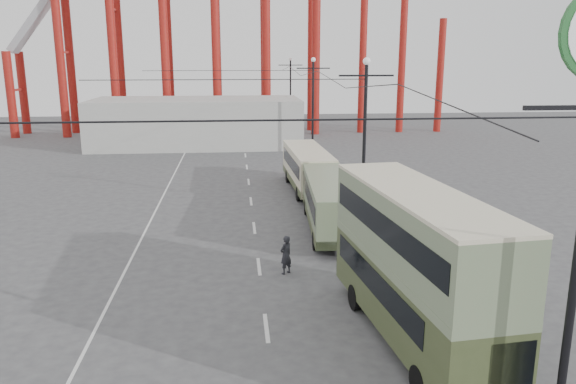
{
  "coord_description": "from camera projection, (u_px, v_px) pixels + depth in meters",
  "views": [
    {
      "loc": [
        -1.95,
        -14.15,
        9.32
      ],
      "look_at": [
        0.53,
        11.99,
        3.0
      ],
      "focal_mm": 35.0,
      "sensor_mm": 36.0,
      "label": 1
    }
  ],
  "objects": [
    {
      "name": "single_decker_green",
      "position": [
        329.0,
        201.0,
        30.87
      ],
      "size": [
        2.91,
        10.22,
        2.85
      ],
      "rotation": [
        0.0,
        0.0,
        -0.06
      ],
      "color": "#6E825F",
      "rests_on": "ground"
    },
    {
      "name": "lamp_post_mid",
      "position": [
        364.0,
        139.0,
        32.9
      ],
      "size": [
        3.2,
        0.44,
        9.32
      ],
      "color": "black",
      "rests_on": "ground"
    },
    {
      "name": "fairground_shed",
      "position": [
        197.0,
        122.0,
        60.42
      ],
      "size": [
        22.0,
        10.0,
        5.0
      ],
      "primitive_type": "cube",
      "color": "#AEAFA9",
      "rests_on": "ground"
    },
    {
      "name": "single_decker_cream",
      "position": [
        308.0,
        167.0,
        40.05
      ],
      "size": [
        2.71,
        9.64,
        2.98
      ],
      "rotation": [
        0.0,
        0.0,
        0.03
      ],
      "color": "beige",
      "rests_on": "ground"
    },
    {
      "name": "road_markings",
      "position": [
        254.0,
        210.0,
        35.05
      ],
      "size": [
        12.52,
        120.0,
        0.01
      ],
      "color": "silver",
      "rests_on": "ground"
    },
    {
      "name": "pedestrian",
      "position": [
        286.0,
        255.0,
        24.63
      ],
      "size": [
        0.75,
        0.73,
        1.74
      ],
      "primitive_type": "imported",
      "rotation": [
        0.0,
        0.0,
        3.85
      ],
      "color": "black",
      "rests_on": "ground"
    },
    {
      "name": "lamp_post_distant",
      "position": [
        290.0,
        93.0,
        75.49
      ],
      "size": [
        3.2,
        0.44,
        9.32
      ],
      "color": "black",
      "rests_on": "ground"
    },
    {
      "name": "lamp_post_far",
      "position": [
        313.0,
        107.0,
        54.19
      ],
      "size": [
        3.2,
        0.44,
        9.32
      ],
      "color": "black",
      "rests_on": "ground"
    },
    {
      "name": "double_decker_bus",
      "position": [
        415.0,
        259.0,
        18.25
      ],
      "size": [
        3.46,
        9.92,
        5.22
      ],
      "rotation": [
        0.0,
        0.0,
        0.11
      ],
      "color": "#394424",
      "rests_on": "ground"
    }
  ]
}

